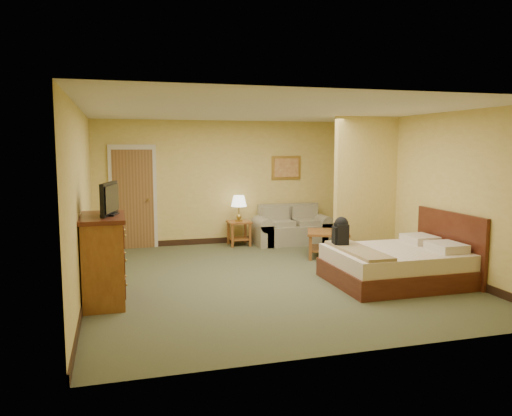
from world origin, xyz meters
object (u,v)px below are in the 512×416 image
object	(u,v)px
loveseat	(292,231)
bed	(399,264)
dresser	(104,259)
coffee_table	(328,239)

from	to	relation	value
loveseat	bed	world-z (taller)	bed
dresser	loveseat	bearing A→B (deg)	39.82
bed	coffee_table	bearing A→B (deg)	99.38
coffee_table	dresser	xyz separation A→B (m)	(-3.98, -1.71, 0.24)
coffee_table	bed	bearing A→B (deg)	-80.62
coffee_table	bed	world-z (taller)	bed
loveseat	coffee_table	distance (m)	1.47
coffee_table	dresser	distance (m)	4.34
bed	dresser	bearing A→B (deg)	177.26
coffee_table	dresser	size ratio (longest dim) A/B	0.85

